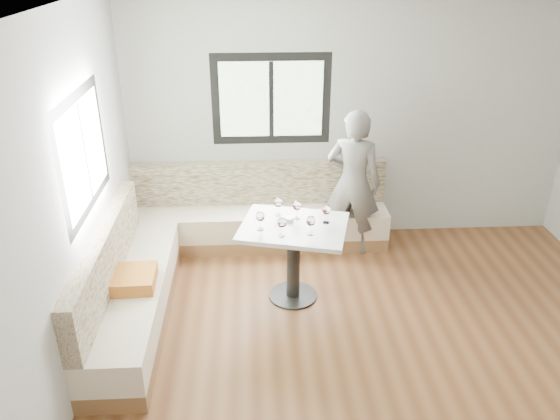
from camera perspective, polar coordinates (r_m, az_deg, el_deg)
The scene contains 11 objects.
room at distance 4.00m, azimuth 12.36°, elevation -0.72°, with size 5.01×5.01×2.81m.
banquette at distance 5.76m, azimuth -7.38°, elevation -3.75°, with size 2.90×2.80×0.95m.
table at distance 5.21m, azimuth 1.42°, elevation -3.56°, with size 1.13×0.98×0.80m.
person at distance 6.02m, azimuth 7.66°, elevation 2.82°, with size 0.60×0.39×1.65m, color #62605C.
olive_ramekin at distance 5.18m, azimuth 0.94°, elevation -0.95°, with size 0.09×0.09×0.04m.
wine_glass_a at distance 4.98m, azimuth -2.08°, elevation -0.72°, with size 0.08×0.08×0.19m.
wine_glass_b at distance 4.86m, azimuth 0.20°, elevation -1.37°, with size 0.08×0.08×0.19m.
wine_glass_c at distance 4.90m, azimuth 3.25°, elevation -1.21°, with size 0.08×0.08×0.19m.
wine_glass_d at distance 5.18m, azimuth 1.78°, elevation 0.41°, with size 0.08×0.08×0.19m.
wine_glass_e at distance 5.11m, azimuth 4.87°, elevation -0.03°, with size 0.08×0.08×0.19m.
wine_glass_f at distance 5.24m, azimuth -0.18°, elevation 0.73°, with size 0.08×0.08×0.19m.
Camera 1 is at (-1.12, -3.36, 3.17)m, focal length 35.00 mm.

